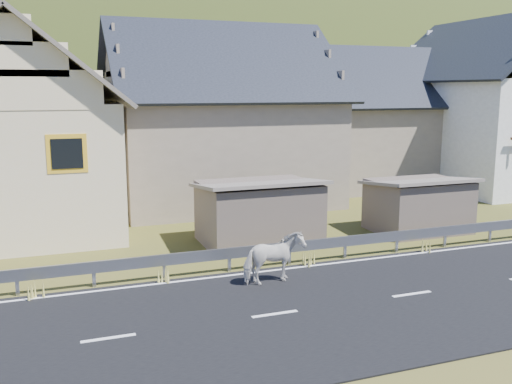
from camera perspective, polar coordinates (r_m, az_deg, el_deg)
name	(u,v)px	position (r m, az deg, el deg)	size (l,w,h in m)	color
ground	(412,296)	(16.22, 15.30, -9.96)	(160.00, 160.00, 0.00)	#353E12
road	(412,295)	(16.22, 15.30, -9.89)	(60.00, 7.00, 0.04)	black
lane_markings	(412,294)	(16.21, 15.31, -9.81)	(60.00, 6.60, 0.01)	silver
guardrail	(345,242)	(19.01, 8.92, -4.94)	(28.10, 0.09, 0.75)	#93969B
shed_left	(258,213)	(20.55, 0.23, -2.13)	(4.30, 3.30, 2.40)	#6A5B4F
shed_right	(418,206)	(23.20, 15.90, -1.34)	(3.80, 2.90, 2.20)	#6A5B4F
house_cream	(18,119)	(24.34, -22.71, 6.76)	(7.80, 9.80, 8.30)	beige
house_stone_a	(217,107)	(28.47, -3.93, 8.47)	(10.80, 9.80, 8.90)	gray
house_stone_b	(371,111)	(34.43, 11.43, 7.94)	(9.80, 8.80, 8.10)	gray
house_white	(491,97)	(35.63, 22.41, 8.78)	(8.80, 10.80, 9.70)	white
mountain	(93,168)	(194.48, -16.00, 2.32)	(440.00, 280.00, 260.00)	#2B3911
horse	(274,258)	(16.29, 1.78, -6.63)	(1.74, 0.79, 1.47)	beige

